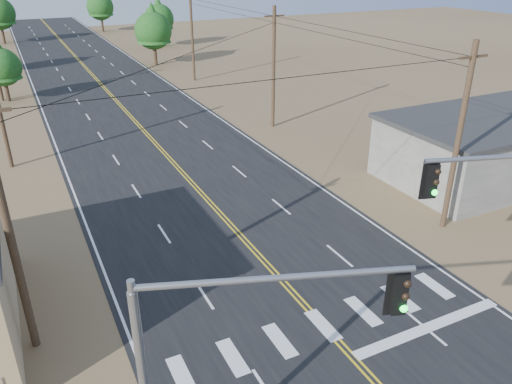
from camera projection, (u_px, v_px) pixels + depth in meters
road at (164, 152)px, 37.98m from camera, size 15.00×200.00×0.02m
building_right at (497, 146)px, 33.42m from camera, size 15.00×8.00×4.00m
utility_pole_left_near at (8, 229)px, 17.01m from camera, size 1.80×0.30×10.00m
utility_pole_right_near at (458, 138)px, 25.44m from camera, size 1.80×0.30×10.00m
utility_pole_right_mid at (274, 67)px, 41.63m from camera, size 1.80×0.30×10.00m
utility_pole_right_far at (192, 36)px, 57.82m from camera, size 1.80×0.30×10.00m
signal_mast_left at (222, 356)px, 11.80m from camera, size 6.12×2.42×7.29m
tree_left_near at (1, 63)px, 49.76m from camera, size 3.77×3.77×6.28m
tree_right_near at (153, 27)px, 66.37m from camera, size 4.91×4.91×8.19m
tree_right_mid at (159, 16)px, 80.08m from camera, size 4.74×4.74×7.90m
tree_right_far at (100, 4)px, 96.40m from camera, size 5.05×5.05×8.42m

